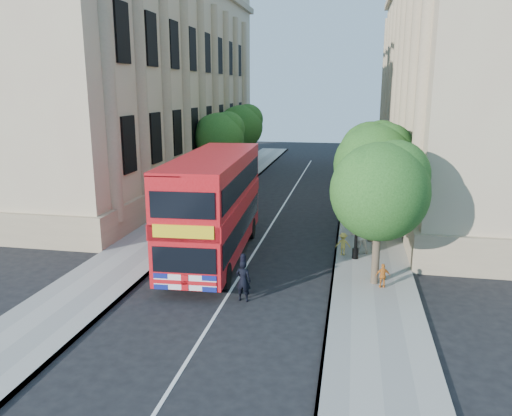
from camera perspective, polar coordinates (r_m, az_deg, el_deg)
The scene contains 17 objects.
ground at distance 19.59m, azimuth -3.84°, elevation -10.86°, with size 120.00×120.00×0.00m, color black.
pavement_right at distance 28.41m, azimuth 12.76°, elevation -3.23°, with size 3.50×80.00×0.12m, color gray.
pavement_left at distance 30.24m, azimuth -9.57°, elevation -2.06°, with size 3.50×80.00×0.12m, color gray.
building_right at distance 42.25m, azimuth 24.22°, elevation 13.61°, with size 12.00×38.00×18.00m, color tan.
building_left at distance 45.19m, azimuth -13.53°, elevation 14.31°, with size 12.00×38.00×18.00m, color tan.
tree_right_near at distance 20.66m, azimuth 14.09°, elevation 2.42°, with size 4.00×4.00×6.08m.
tree_right_mid at distance 26.54m, azimuth 13.51°, elevation 5.27°, with size 4.20×4.20×6.37m.
tree_right_far at distance 32.51m, azimuth 13.10°, elevation 6.50°, with size 4.00×4.00×6.15m.
tree_left_far at distance 40.84m, azimuth -4.15°, elevation 8.36°, with size 4.00×4.00×6.30m.
tree_left_back at distance 48.57m, azimuth -1.67°, elevation 9.51°, with size 4.20×4.20×6.65m.
lamp_post at distance 23.89m, azimuth 11.51°, elevation -0.24°, with size 0.32×0.32×5.16m.
double_decker_bus at distance 23.87m, azimuth -4.81°, elevation 0.54°, with size 3.44×10.86×4.95m.
box_van at distance 30.26m, azimuth -3.74°, elevation 0.72°, with size 2.14×5.03×2.86m.
police_constable at distance 19.49m, azimuth -1.47°, elevation -8.29°, with size 0.61×0.40×1.67m, color black.
woman_pedestrian at distance 25.11m, azimuth 11.75°, elevation -3.01°, with size 0.91×0.71×1.88m, color beige.
child_a at distance 21.18m, azimuth 14.30°, elevation -7.51°, with size 0.60×0.25×1.02m, color orange.
child_b at distance 24.78m, azimuth 9.92°, elevation -4.06°, with size 0.73×0.42×1.13m, color #E1C74D.
Camera 1 is at (4.67, -17.24, 8.06)m, focal length 35.00 mm.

